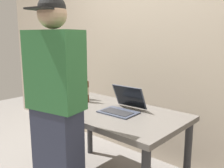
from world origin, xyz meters
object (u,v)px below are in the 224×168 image
(laptop, at_px, (123,106))
(beer_bottle_amber, at_px, (86,90))
(person_figure, at_px, (57,114))
(beer_bottle_brown, at_px, (73,89))
(coffee_mug, at_px, (64,100))
(beer_bottle_green, at_px, (85,89))

(laptop, height_order, beer_bottle_amber, beer_bottle_amber)
(beer_bottle_amber, xyz_separation_m, person_figure, (0.40, -0.65, -0.02))
(beer_bottle_brown, bearing_deg, person_figure, -47.58)
(person_figure, height_order, coffee_mug, person_figure)
(beer_bottle_brown, xyz_separation_m, coffee_mug, (0.09, -0.19, -0.07))
(person_figure, bearing_deg, beer_bottle_green, 124.28)
(beer_bottle_brown, bearing_deg, beer_bottle_green, 53.94)
(beer_bottle_green, bearing_deg, laptop, -6.42)
(laptop, height_order, beer_bottle_brown, beer_bottle_brown)
(beer_bottle_green, height_order, person_figure, person_figure)
(person_figure, bearing_deg, coffee_mug, 138.09)
(beer_bottle_amber, height_order, person_figure, person_figure)
(beer_bottle_brown, relative_size, person_figure, 0.19)
(beer_bottle_green, bearing_deg, beer_bottle_amber, -37.09)
(laptop, distance_m, beer_bottle_brown, 0.66)
(beer_bottle_amber, distance_m, coffee_mug, 0.25)
(coffee_mug, bearing_deg, beer_bottle_amber, 71.80)
(beer_bottle_brown, relative_size, coffee_mug, 2.70)
(beer_bottle_green, xyz_separation_m, coffee_mug, (0.02, -0.29, -0.06))
(beer_bottle_brown, height_order, person_figure, person_figure)
(beer_bottle_green, relative_size, coffee_mug, 2.65)
(beer_bottle_brown, bearing_deg, coffee_mug, -64.99)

